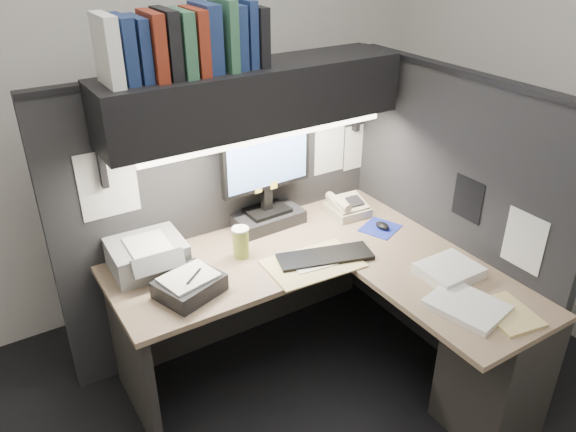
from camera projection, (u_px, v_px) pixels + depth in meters
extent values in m
plane|color=black|center=(313.00, 428.00, 2.82)|extent=(3.50, 3.50, 0.00)
cube|color=silver|center=(175.00, 94.00, 3.31)|extent=(3.50, 0.04, 2.70)
cube|color=black|center=(227.00, 213.00, 3.15)|extent=(1.90, 0.06, 1.60)
cube|color=black|center=(447.00, 225.00, 3.04)|extent=(0.06, 1.50, 1.60)
cube|color=#978160|center=(272.00, 252.00, 2.95)|extent=(1.70, 0.68, 0.03)
cube|color=#978160|center=(455.00, 292.00, 2.63)|extent=(0.60, 0.85, 0.03)
cube|color=#2A2725|center=(247.00, 282.00, 3.34)|extent=(1.61, 0.02, 0.70)
cube|color=#2A2725|center=(132.00, 361.00, 2.74)|extent=(0.04, 0.61, 0.70)
cube|color=#2A2725|center=(495.00, 371.00, 2.68)|extent=(0.38, 0.40, 0.70)
cube|color=black|center=(254.00, 96.00, 2.73)|extent=(1.55, 0.34, 0.30)
cylinder|color=white|center=(269.00, 138.00, 2.71)|extent=(1.32, 0.04, 0.04)
cube|color=black|center=(267.00, 218.00, 3.18)|extent=(0.40, 0.25, 0.08)
cube|color=black|center=(267.00, 198.00, 3.12)|extent=(0.06, 0.05, 0.13)
cube|color=black|center=(266.00, 158.00, 3.00)|extent=(0.54, 0.06, 0.36)
cube|color=#5E84CF|center=(268.00, 159.00, 2.99)|extent=(0.50, 0.02, 0.31)
cube|color=black|center=(325.00, 257.00, 2.86)|extent=(0.51, 0.29, 0.02)
cube|color=#1C2A9B|center=(380.00, 228.00, 3.14)|extent=(0.26, 0.25, 0.00)
ellipsoid|color=black|center=(382.00, 226.00, 3.13)|extent=(0.06, 0.09, 0.03)
cube|color=#C1B594|center=(347.00, 207.00, 3.28)|extent=(0.22, 0.23, 0.08)
cylinder|color=#9CAB44|center=(241.00, 243.00, 2.85)|extent=(0.09, 0.09, 0.15)
cube|color=#939698|center=(147.00, 255.00, 2.77)|extent=(0.36, 0.31, 0.14)
cube|color=black|center=(190.00, 286.00, 2.58)|extent=(0.34, 0.31, 0.08)
cube|color=#D0B975|center=(313.00, 264.00, 2.82)|extent=(0.49, 0.33, 0.01)
cube|color=white|center=(449.00, 271.00, 2.72)|extent=(0.28, 0.23, 0.05)
cube|color=white|center=(467.00, 306.00, 2.49)|extent=(0.32, 0.36, 0.03)
cube|color=#D0B975|center=(508.00, 314.00, 2.45)|extent=(0.25, 0.29, 0.02)
cube|color=white|center=(107.00, 50.00, 2.28)|extent=(0.06, 0.22, 0.29)
cube|color=navy|center=(123.00, 49.00, 2.33)|extent=(0.06, 0.22, 0.27)
cube|color=navy|center=(138.00, 49.00, 2.36)|extent=(0.04, 0.22, 0.26)
cube|color=maroon|center=(153.00, 46.00, 2.36)|extent=(0.05, 0.22, 0.28)
cube|color=black|center=(167.00, 44.00, 2.39)|extent=(0.05, 0.22, 0.29)
cube|color=#2B573E|center=(181.00, 43.00, 2.42)|extent=(0.05, 0.22, 0.28)
cube|color=maroon|center=(195.00, 41.00, 2.46)|extent=(0.05, 0.22, 0.28)
cube|color=navy|center=(206.00, 38.00, 2.49)|extent=(0.07, 0.22, 0.29)
cube|color=#2B573E|center=(224.00, 35.00, 2.52)|extent=(0.05, 0.22, 0.31)
cube|color=navy|center=(233.00, 36.00, 2.56)|extent=(0.05, 0.22, 0.28)
cube|color=navy|center=(243.00, 33.00, 2.59)|extent=(0.04, 0.22, 0.30)
cube|color=black|center=(255.00, 36.00, 2.61)|extent=(0.05, 0.22, 0.27)
cube|color=white|center=(329.00, 151.00, 3.32)|extent=(0.21, 0.00, 0.28)
cube|color=white|center=(358.00, 147.00, 3.44)|extent=(0.21, 0.00, 0.28)
cube|color=white|center=(108.00, 184.00, 2.67)|extent=(0.28, 0.00, 0.34)
cube|color=black|center=(468.00, 199.00, 2.82)|extent=(0.00, 0.18, 0.22)
cube|color=white|center=(524.00, 241.00, 2.59)|extent=(0.00, 0.21, 0.28)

